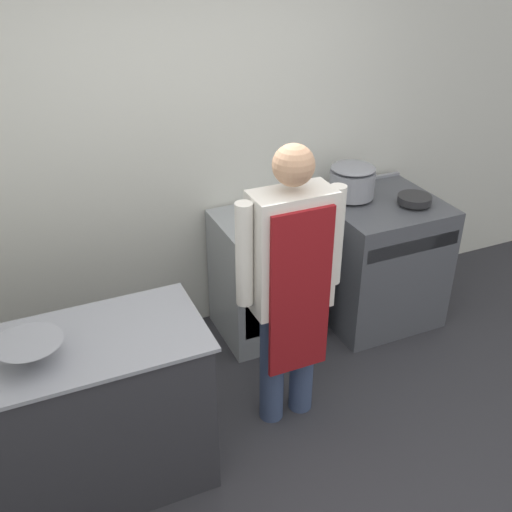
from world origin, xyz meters
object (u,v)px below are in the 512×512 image
object	(u,v)px
fridge_unit	(268,276)
stock_pot	(352,180)
person_cook	(291,277)
mixing_bowl	(30,351)
saute_pan	(415,199)
stove	(377,259)

from	to	relation	value
fridge_unit	stock_pot	distance (m)	0.87
stock_pot	fridge_unit	bearing A→B (deg)	-178.91
fridge_unit	person_cook	xyz separation A→B (m)	(-0.25, -0.81, 0.50)
person_cook	stock_pot	xyz separation A→B (m)	(0.88, 0.82, 0.10)
fridge_unit	stock_pot	xyz separation A→B (m)	(0.64, 0.01, 0.60)
mixing_bowl	saute_pan	bearing A→B (deg)	14.81
person_cook	fridge_unit	bearing A→B (deg)	73.07
fridge_unit	stock_pot	bearing A→B (deg)	1.09
mixing_bowl	fridge_unit	bearing A→B (deg)	30.58
stock_pot	saute_pan	xyz separation A→B (m)	(0.33, -0.27, -0.09)
saute_pan	stove	bearing A→B (deg)	139.50
saute_pan	mixing_bowl	bearing A→B (deg)	-165.19
mixing_bowl	stock_pot	world-z (taller)	stock_pot
fridge_unit	stock_pot	size ratio (longest dim) A/B	2.87
person_cook	saute_pan	distance (m)	1.33
stove	fridge_unit	distance (m)	0.82
stove	mixing_bowl	xyz separation A→B (m)	(-2.38, -0.80, 0.51)
person_cook	mixing_bowl	world-z (taller)	person_cook
mixing_bowl	stock_pot	distance (m)	2.40
person_cook	stock_pot	bearing A→B (deg)	43.00
stock_pot	saute_pan	bearing A→B (deg)	-39.03
stove	stock_pot	size ratio (longest dim) A/B	3.00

